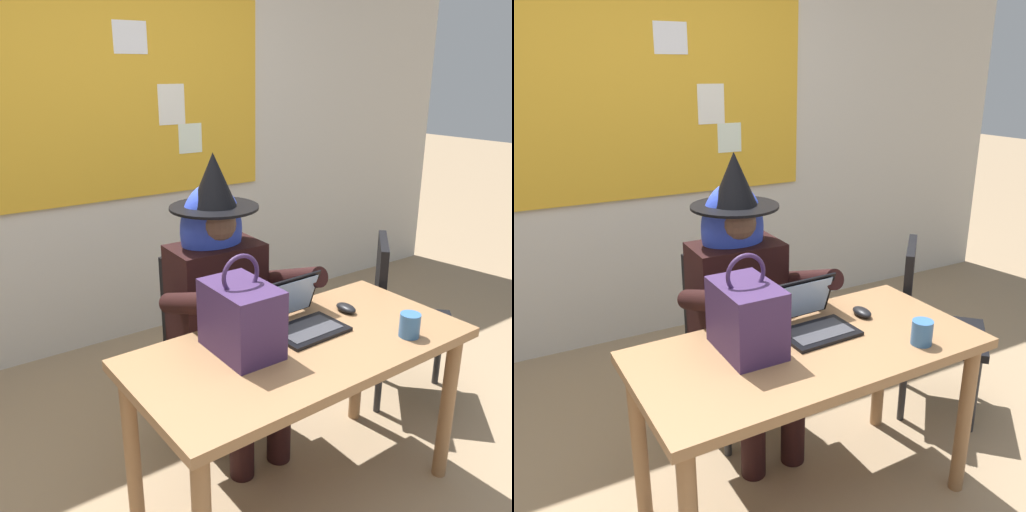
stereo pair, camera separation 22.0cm
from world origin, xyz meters
TOP-DOWN VIEW (x-y plane):
  - wall_back_bulletin at (0.00, 1.98)m, footprint 6.21×2.04m
  - desk_main at (0.17, 0.13)m, footprint 1.35×0.67m
  - chair_at_desk at (0.16, 0.81)m, footprint 0.45×0.45m
  - person_costumed at (0.16, 0.69)m, footprint 0.60×0.67m
  - laptop at (0.25, 0.23)m, footprint 0.30×0.27m
  - computer_mouse at (0.51, 0.24)m, footprint 0.06×0.11m
  - handbag at (-0.05, 0.21)m, footprint 0.20×0.30m
  - coffee_mug at (0.55, -0.07)m, footprint 0.08×0.08m
  - chair_extra_corner at (1.09, 0.42)m, footprint 0.59×0.59m

SIDE VIEW (x-z plane):
  - chair_at_desk at x=0.16m, z-range 0.05..0.94m
  - chair_extra_corner at x=1.09m, z-range 0.05..0.95m
  - desk_main at x=0.17m, z-range 0.26..0.99m
  - computer_mouse at x=0.51m, z-range 0.73..0.77m
  - person_costumed at x=0.16m, z-range 0.08..1.47m
  - laptop at x=0.25m, z-range 0.68..0.88m
  - coffee_mug at x=0.55m, z-range 0.73..0.83m
  - handbag at x=-0.05m, z-range 0.68..1.05m
  - wall_back_bulletin at x=0.00m, z-range 0.01..2.76m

